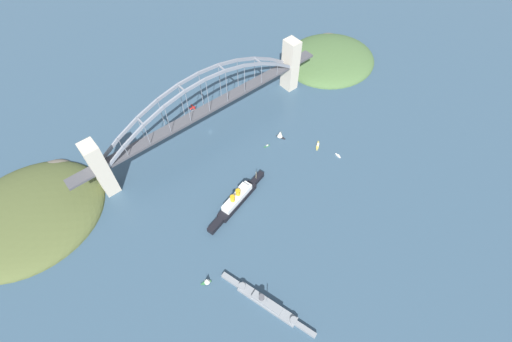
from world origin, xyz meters
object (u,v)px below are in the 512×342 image
at_px(small_boat_2, 338,156).
at_px(small_boat_1, 318,145).
at_px(harbor_arch_bridge, 207,109).
at_px(ocean_liner, 237,200).
at_px(naval_cruiser, 266,303).
at_px(small_boat_3, 267,146).
at_px(seaplane_taxiing_near_bridge, 193,108).
at_px(small_boat_0, 207,281).
at_px(small_boat_4, 280,134).

bearing_deg(small_boat_2, small_boat_1, -75.26).
xyz_separation_m(harbor_arch_bridge, ocean_liner, (34.23, 92.45, -28.61)).
relative_size(naval_cruiser, small_boat_3, 11.73).
xyz_separation_m(naval_cruiser, seaplane_taxiing_near_bridge, (-79.71, -222.58, -0.50)).
relative_size(harbor_arch_bridge, small_boat_3, 41.67).
relative_size(ocean_liner, small_boat_3, 11.11).
height_order(small_boat_0, small_boat_4, small_boat_4).
bearing_deg(ocean_liner, naval_cruiser, 65.49).
height_order(ocean_liner, small_boat_2, ocean_liner).
xyz_separation_m(small_boat_1, small_boat_3, (42.29, -34.43, -0.09)).
bearing_deg(harbor_arch_bridge, small_boat_3, 120.83).
xyz_separation_m(harbor_arch_bridge, naval_cruiser, (74.80, 181.43, -31.45)).
distance_m(small_boat_2, small_boat_4, 65.81).
height_order(naval_cruiser, small_boat_0, naval_cruiser).
xyz_separation_m(naval_cruiser, small_boat_0, (25.93, -44.26, 1.05)).
xyz_separation_m(seaplane_taxiing_near_bridge, small_boat_3, (-29.14, 98.20, -1.54)).
bearing_deg(small_boat_0, seaplane_taxiing_near_bridge, -120.64).
bearing_deg(small_boat_4, harbor_arch_bridge, -46.28).
bearing_deg(seaplane_taxiing_near_bridge, small_boat_2, 116.43).
relative_size(ocean_liner, seaplane_taxiing_near_bridge, 7.15).
bearing_deg(harbor_arch_bridge, ocean_liner, 69.68).
height_order(harbor_arch_bridge, small_boat_0, harbor_arch_bridge).
height_order(harbor_arch_bridge, small_boat_4, harbor_arch_bridge).
relative_size(small_boat_1, small_boat_3, 1.52).
xyz_separation_m(ocean_liner, naval_cruiser, (40.57, 88.98, -2.84)).
xyz_separation_m(naval_cruiser, small_boat_2, (-157.34, -66.40, -2.00)).
xyz_separation_m(ocean_liner, small_boat_4, (-87.84, -36.40, -0.77)).
distance_m(naval_cruiser, small_boat_3, 165.30).
xyz_separation_m(seaplane_taxiing_near_bridge, small_boat_0, (105.64, 178.33, 1.55)).
bearing_deg(ocean_liner, small_boat_0, 33.92).
bearing_deg(small_boat_4, seaplane_taxiing_near_bridge, -63.39).
xyz_separation_m(small_boat_3, small_boat_4, (-19.56, -0.99, 4.11)).
distance_m(harbor_arch_bridge, small_boat_0, 172.88).
bearing_deg(small_boat_0, small_boat_3, -149.27).
relative_size(small_boat_2, small_boat_4, 0.70).
height_order(small_boat_2, small_boat_4, small_boat_4).
xyz_separation_m(harbor_arch_bridge, seaplane_taxiing_near_bridge, (-4.91, -41.15, -31.95)).
xyz_separation_m(harbor_arch_bridge, small_boat_0, (100.73, 137.17, -30.40)).
bearing_deg(naval_cruiser, seaplane_taxiing_near_bridge, -109.70).
relative_size(seaplane_taxiing_near_bridge, small_boat_2, 1.53).
relative_size(small_boat_2, small_boat_3, 1.01).
bearing_deg(naval_cruiser, small_boat_3, -131.19).
xyz_separation_m(seaplane_taxiing_near_bridge, small_boat_4, (-48.70, 97.21, 2.57)).
distance_m(small_boat_0, small_boat_2, 184.63).
bearing_deg(small_boat_1, small_boat_3, -39.15).
xyz_separation_m(small_boat_0, small_boat_2, (-183.27, -22.14, -3.05)).
distance_m(harbor_arch_bridge, small_boat_2, 145.48).
bearing_deg(small_boat_2, seaplane_taxiing_near_bridge, -63.57).
height_order(seaplane_taxiing_near_bridge, small_boat_3, seaplane_taxiing_near_bridge).
bearing_deg(small_boat_0, small_boat_1, -165.53).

